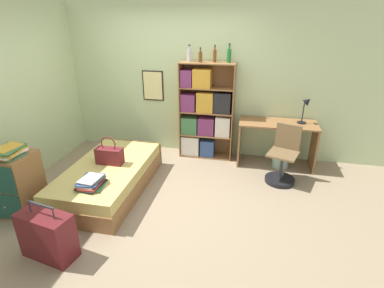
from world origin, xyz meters
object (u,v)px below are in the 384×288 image
(bottle_blue, at_px, (229,55))
(desk_chair, at_px, (282,164))
(suitcase, at_px, (47,235))
(waste_bin, at_px, (280,160))
(bookcase, at_px, (204,114))
(bottle_clear, at_px, (215,56))
(bottle_brown, at_px, (200,57))
(desk_lamp, at_px, (306,105))
(bottle_green, at_px, (189,55))
(desk, at_px, (277,136))
(magazine_pile_on_dresser, at_px, (8,152))
(bed, at_px, (109,177))
(handbag, at_px, (110,155))
(book_stack_on_bed, at_px, (91,183))
(dresser, at_px, (16,183))

(bottle_blue, xyz_separation_m, desk_chair, (0.95, -0.70, -1.49))
(suitcase, distance_m, waste_bin, 3.63)
(waste_bin, bearing_deg, desk_chair, -91.96)
(bookcase, height_order, bottle_clear, bottle_clear)
(bottle_brown, distance_m, desk_lamp, 1.85)
(bottle_blue, bearing_deg, bottle_green, -178.98)
(desk_lamp, bearing_deg, desk, -172.75)
(magazine_pile_on_dresser, relative_size, bottle_clear, 1.44)
(desk_chair, bearing_deg, bed, -163.10)
(handbag, distance_m, waste_bin, 2.78)
(bottle_green, relative_size, desk_chair, 0.30)
(book_stack_on_bed, bearing_deg, desk_chair, 29.15)
(handbag, bearing_deg, suitcase, -91.23)
(dresser, height_order, bookcase, bookcase)
(waste_bin, bearing_deg, bottle_clear, 170.47)
(book_stack_on_bed, height_order, desk_chair, desk_chair)
(dresser, xyz_separation_m, bottle_brown, (1.98, 2.12, 1.35))
(desk_lamp, xyz_separation_m, waste_bin, (-0.30, -0.11, -0.95))
(bottle_green, distance_m, desk_lamp, 2.04)
(handbag, relative_size, desk, 0.33)
(book_stack_on_bed, xyz_separation_m, magazine_pile_on_dresser, (-0.93, -0.18, 0.41))
(desk, bearing_deg, bottle_brown, 176.13)
(bottle_green, height_order, desk, bottle_green)
(waste_bin, bearing_deg, suitcase, -133.80)
(dresser, relative_size, waste_bin, 2.94)
(magazine_pile_on_dresser, relative_size, bottle_brown, 1.68)
(book_stack_on_bed, bearing_deg, dresser, -171.64)
(desk, height_order, desk_chair, desk_chair)
(bottle_blue, relative_size, desk, 0.24)
(desk, bearing_deg, waste_bin, -28.75)
(waste_bin, bearing_deg, bookcase, 173.09)
(bed, xyz_separation_m, waste_bin, (2.50, 1.24, -0.08))
(bookcase, distance_m, bottle_brown, 0.97)
(bed, height_order, handbag, handbag)
(bed, height_order, bookcase, bookcase)
(desk, bearing_deg, bed, -151.60)
(suitcase, relative_size, bottle_clear, 2.42)
(bottle_blue, relative_size, desk_lamp, 0.66)
(bottle_clear, height_order, desk, bottle_clear)
(bookcase, height_order, desk_chair, bookcase)
(book_stack_on_bed, xyz_separation_m, desk_lamp, (2.72, 1.94, 0.61))
(magazine_pile_on_dresser, distance_m, bottle_clear, 3.22)
(dresser, relative_size, bottle_green, 3.01)
(bottle_brown, bearing_deg, bottle_blue, 8.20)
(suitcase, bearing_deg, desk_chair, 40.50)
(bed, bearing_deg, bottle_green, 58.30)
(waste_bin, bearing_deg, handbag, -154.32)
(bed, distance_m, magazine_pile_on_dresser, 1.33)
(bottle_clear, relative_size, desk_lamp, 0.60)
(bottle_blue, bearing_deg, desk, -10.12)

